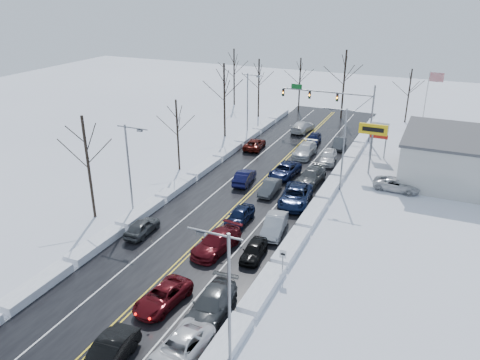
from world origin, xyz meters
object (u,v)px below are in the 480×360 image
at_px(flagpole, 427,102).
at_px(oncoming_car_0, 244,183).
at_px(traffic_signal_mast, 337,100).
at_px(tires_plus_sign, 373,133).

distance_m(flagpole, oncoming_car_0, 28.84).
xyz_separation_m(flagpole, oncoming_car_0, (-16.84, -22.65, -5.93)).
distance_m(traffic_signal_mast, oncoming_car_0, 21.96).
distance_m(traffic_signal_mast, tires_plus_sign, 13.92).
height_order(traffic_signal_mast, tires_plus_sign, traffic_signal_mast).
bearing_deg(traffic_signal_mast, tires_plus_sign, -59.54).
xyz_separation_m(tires_plus_sign, flagpole, (4.67, 14.01, 0.93)).
distance_m(tires_plus_sign, flagpole, 14.79).
bearing_deg(tires_plus_sign, oncoming_car_0, -144.61).
bearing_deg(oncoming_car_0, traffic_signal_mast, -110.33).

